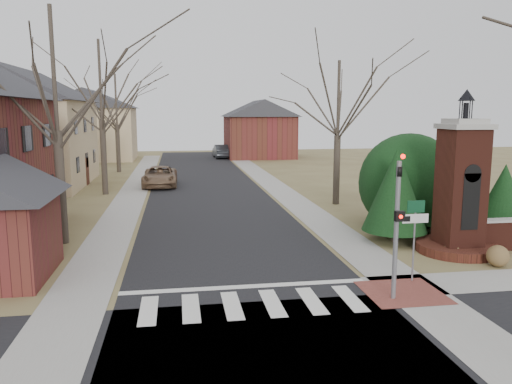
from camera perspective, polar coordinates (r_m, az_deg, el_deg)
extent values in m
plane|color=brown|center=(14.32, 0.08, -13.93)|extent=(120.00, 120.00, 0.00)
cube|color=black|center=(35.51, -5.56, 0.05)|extent=(8.00, 70.00, 0.01)
cube|color=black|center=(11.66, 2.56, -19.62)|extent=(120.00, 8.00, 0.01)
cube|color=silver|center=(15.05, -0.42, -12.71)|extent=(8.00, 2.20, 0.02)
cube|color=silver|center=(16.44, -1.22, -10.78)|extent=(8.00, 0.35, 0.02)
cube|color=gray|center=(36.19, 2.69, 0.26)|extent=(2.00, 60.00, 0.02)
cube|color=gray|center=(35.59, -13.94, -0.15)|extent=(2.00, 60.00, 0.02)
cube|color=brown|center=(16.59, 16.42, -10.97)|extent=(2.40, 2.40, 0.02)
cylinder|color=slate|center=(15.44, 15.72, -4.35)|extent=(0.14, 0.14, 4.20)
imported|color=black|center=(15.11, 16.04, 2.86)|extent=(0.15, 0.18, 0.90)
sphere|color=#FF0C05|center=(14.89, 16.45, 3.91)|extent=(0.14, 0.14, 0.14)
cube|color=black|center=(15.17, 16.09, -2.67)|extent=(0.28, 0.16, 0.30)
sphere|color=#FF0C05|center=(15.09, 16.23, -2.73)|extent=(0.11, 0.11, 0.11)
cylinder|color=slate|center=(17.41, 17.59, -5.63)|extent=(0.06, 0.06, 2.60)
cube|color=silver|center=(17.20, 17.76, -2.90)|extent=(0.90, 0.03, 0.30)
cube|color=black|center=(17.05, 16.88, -2.96)|extent=(0.22, 0.02, 0.18)
cube|color=#0D3F23|center=(17.12, 17.82, -1.59)|extent=(0.60, 0.03, 0.40)
cylinder|color=#4D2016|center=(21.83, 21.96, -5.92)|extent=(3.20, 3.20, 0.36)
cube|color=#4D2016|center=(21.37, 22.33, 0.10)|extent=(1.50, 1.50, 5.00)
cube|color=black|center=(20.82, 23.30, -1.03)|extent=(0.70, 0.10, 2.20)
cube|color=gray|center=(21.15, 22.75, 6.93)|extent=(1.70, 1.70, 0.20)
cube|color=gray|center=(21.15, 22.79, 7.47)|extent=(1.30, 1.30, 0.20)
cylinder|color=black|center=(21.15, 22.85, 8.56)|extent=(0.20, 0.20, 0.60)
cone|color=black|center=(21.15, 22.96, 10.18)|extent=(0.64, 0.64, 0.45)
cube|color=#CDB989|center=(41.67, -25.02, 5.00)|extent=(9.00, 12.00, 6.40)
cube|color=#CDB989|center=(61.86, -18.37, 6.30)|extent=(10.00, 8.00, 6.00)
cube|color=#CDB989|center=(60.76, -21.45, 9.86)|extent=(0.75, 0.75, 3.08)
cube|color=maroon|center=(61.91, 0.35, 6.31)|extent=(8.00, 8.00, 5.00)
cube|color=maroon|center=(59.92, -1.54, 9.46)|extent=(0.75, 0.75, 2.80)
cylinder|color=#473D33|center=(22.70, 15.46, -4.84)|extent=(0.20, 0.20, 0.50)
cone|color=black|center=(22.30, 15.68, 0.28)|extent=(2.80, 2.80, 3.60)
cylinder|color=#473D33|center=(25.24, 21.18, -3.73)|extent=(0.20, 0.20, 0.50)
cone|color=black|center=(24.84, 21.49, 1.56)|extent=(3.40, 3.40, 4.20)
cylinder|color=#473D33|center=(25.49, 26.21, -3.93)|extent=(0.20, 0.20, 0.50)
cone|color=black|center=(25.20, 26.47, -0.27)|extent=(2.40, 2.40, 2.80)
sphere|color=black|center=(25.29, 17.05, 1.47)|extent=(4.80, 4.80, 4.80)
cylinder|color=#473D33|center=(22.77, -21.40, 0.46)|extent=(0.40, 0.40, 4.83)
cylinder|color=#473D33|center=(35.48, -17.00, 3.78)|extent=(0.40, 0.40, 5.04)
cylinder|color=#473D33|center=(48.43, -15.49, 4.82)|extent=(0.40, 0.40, 4.41)
cylinder|color=#473D33|center=(30.75, 9.20, 2.50)|extent=(0.40, 0.40, 4.20)
imported|color=brown|center=(38.53, -10.92, 1.77)|extent=(2.57, 5.46, 1.51)
imported|color=#303438|center=(61.30, -3.97, 4.68)|extent=(1.92, 5.03, 1.64)
sphere|color=brown|center=(21.26, 21.61, -5.81)|extent=(0.71, 0.71, 0.71)
sphere|color=brown|center=(20.40, 25.91, -6.59)|extent=(0.80, 0.80, 0.80)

